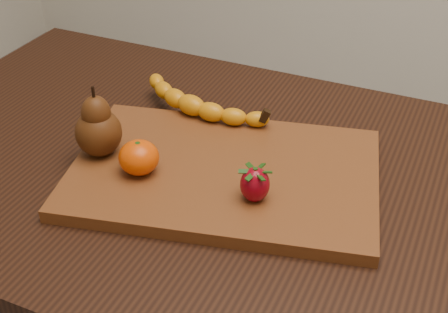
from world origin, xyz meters
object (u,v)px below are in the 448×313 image
at_px(table, 180,206).
at_px(mandarin, 139,157).
at_px(pear, 97,121).
at_px(cutting_board, 224,173).

height_order(table, mandarin, mandarin).
bearing_deg(pear, cutting_board, 11.69).
bearing_deg(mandarin, pear, 165.90).
bearing_deg(mandarin, table, 78.12).
bearing_deg(pear, table, 32.03).
bearing_deg(table, mandarin, -101.88).
bearing_deg(mandarin, cutting_board, 28.91).
relative_size(table, pear, 9.05).
xyz_separation_m(cutting_board, mandarin, (-0.11, -0.06, 0.04)).
distance_m(cutting_board, mandarin, 0.13).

